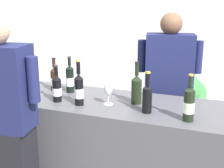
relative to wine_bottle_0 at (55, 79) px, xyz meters
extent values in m
cube|color=white|center=(0.48, 2.49, 0.32)|extent=(8.00, 0.10, 2.80)
cube|color=#4C4C51|center=(0.48, -0.11, -0.60)|extent=(2.10, 0.69, 0.97)
cylinder|color=black|center=(0.00, 0.00, -0.02)|extent=(0.07, 0.07, 0.18)
cone|color=black|center=(0.00, 0.00, 0.09)|extent=(0.07, 0.07, 0.04)
cylinder|color=black|center=(0.00, 0.00, 0.14)|extent=(0.03, 0.03, 0.07)
cylinder|color=black|center=(0.00, 0.00, 0.19)|extent=(0.03, 0.03, 0.01)
cylinder|color=#ECEBC7|center=(0.00, 0.00, -0.03)|extent=(0.07, 0.07, 0.07)
cylinder|color=black|center=(0.39, -0.28, 0.00)|extent=(0.07, 0.07, 0.21)
cone|color=black|center=(0.39, -0.28, 0.12)|extent=(0.07, 0.07, 0.04)
cylinder|color=black|center=(0.39, -0.28, 0.19)|extent=(0.03, 0.03, 0.10)
cylinder|color=#B79333|center=(0.39, -0.28, 0.24)|extent=(0.04, 0.04, 0.01)
cylinder|color=silver|center=(0.39, -0.28, -0.01)|extent=(0.07, 0.07, 0.08)
cylinder|color=black|center=(0.80, -0.08, -0.01)|extent=(0.08, 0.08, 0.19)
cone|color=black|center=(0.80, -0.08, 0.10)|extent=(0.08, 0.08, 0.04)
cylinder|color=black|center=(0.80, -0.08, 0.17)|extent=(0.03, 0.03, 0.10)
cylinder|color=black|center=(0.80, -0.08, 0.22)|extent=(0.04, 0.04, 0.01)
cylinder|color=black|center=(0.93, -0.25, -0.02)|extent=(0.07, 0.07, 0.19)
cone|color=black|center=(0.93, -0.25, 0.09)|extent=(0.07, 0.07, 0.03)
cylinder|color=black|center=(0.93, -0.25, 0.14)|extent=(0.03, 0.03, 0.09)
cylinder|color=#B79333|center=(0.93, -0.25, 0.19)|extent=(0.04, 0.04, 0.01)
cylinder|color=black|center=(1.24, -0.30, 0.00)|extent=(0.07, 0.07, 0.22)
cone|color=black|center=(1.24, -0.30, 0.12)|extent=(0.07, 0.07, 0.03)
cylinder|color=black|center=(1.24, -0.30, 0.17)|extent=(0.03, 0.03, 0.07)
cylinder|color=#B79333|center=(1.24, -0.30, 0.21)|extent=(0.03, 0.03, 0.01)
cylinder|color=silver|center=(1.24, -0.30, -0.01)|extent=(0.08, 0.08, 0.08)
cylinder|color=black|center=(0.16, 0.00, 0.00)|extent=(0.07, 0.07, 0.22)
cone|color=black|center=(0.16, 0.00, 0.12)|extent=(0.07, 0.07, 0.03)
cylinder|color=black|center=(0.16, 0.00, 0.17)|extent=(0.03, 0.03, 0.07)
cylinder|color=#333338|center=(0.16, 0.00, 0.21)|extent=(0.03, 0.03, 0.01)
cylinder|color=silver|center=(0.16, 0.00, -0.01)|extent=(0.07, 0.07, 0.08)
cylinder|color=black|center=(0.18, -0.26, -0.02)|extent=(0.07, 0.07, 0.18)
cone|color=black|center=(0.18, -0.26, 0.09)|extent=(0.07, 0.07, 0.04)
cylinder|color=black|center=(0.18, -0.26, 0.15)|extent=(0.03, 0.03, 0.07)
cylinder|color=#333338|center=(0.18, -0.26, 0.19)|extent=(0.03, 0.03, 0.01)
cylinder|color=silver|center=(0.18, -0.26, -0.03)|extent=(0.07, 0.07, 0.06)
cylinder|color=silver|center=(0.60, -0.19, -0.11)|extent=(0.07, 0.07, 0.00)
cylinder|color=silver|center=(0.60, -0.19, -0.07)|extent=(0.01, 0.01, 0.08)
ellipsoid|color=silver|center=(0.60, -0.19, 0.02)|extent=(0.06, 0.06, 0.11)
ellipsoid|color=maroon|center=(0.60, -0.19, 0.00)|extent=(0.05, 0.05, 0.04)
cylinder|color=silver|center=(-0.25, -0.23, 0.00)|extent=(0.19, 0.19, 0.23)
torus|color=silver|center=(-0.25, -0.23, 0.12)|extent=(0.20, 0.20, 0.01)
cube|color=black|center=(0.94, 0.56, -0.63)|extent=(0.45, 0.33, 0.90)
cube|color=#191E47|center=(0.94, 0.56, 0.10)|extent=(0.50, 0.34, 0.56)
sphere|color=brown|center=(0.94, 0.56, 0.48)|extent=(0.21, 0.21, 0.21)
cylinder|color=#191E47|center=(1.20, 0.62, 0.17)|extent=(0.08, 0.08, 0.31)
cylinder|color=#191E47|center=(0.68, 0.49, 0.17)|extent=(0.08, 0.08, 0.31)
cube|color=#191E47|center=(0.03, -0.75, 0.12)|extent=(0.45, 0.30, 0.59)
cylinder|color=#191E47|center=(0.28, -0.71, 0.19)|extent=(0.08, 0.08, 0.31)
cylinder|color=brown|center=(1.00, 1.22, -0.96)|extent=(0.39, 0.39, 0.25)
sphere|color=#387F3D|center=(0.89, 1.34, -0.29)|extent=(0.40, 0.40, 0.40)
sphere|color=#387F3D|center=(0.99, 1.10, -0.31)|extent=(0.45, 0.45, 0.45)
sphere|color=#387F3D|center=(1.10, 1.29, -0.38)|extent=(0.32, 0.32, 0.32)
sphere|color=#387F3D|center=(1.10, 1.17, -0.49)|extent=(0.38, 0.38, 0.38)
cylinder|color=#4C3823|center=(1.00, 1.22, -0.53)|extent=(0.05, 0.05, 0.60)
camera|label=1|loc=(1.46, -2.34, 0.70)|focal=49.24mm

